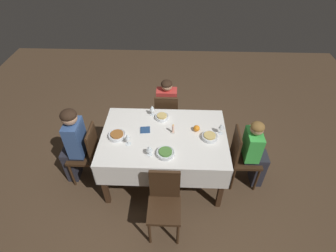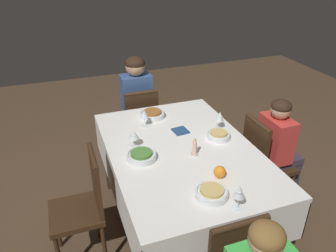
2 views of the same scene
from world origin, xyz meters
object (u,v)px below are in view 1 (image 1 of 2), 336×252
at_px(chair_north, 166,115).
at_px(person_child_red, 167,105).
at_px(person_adult_denim, 73,142).
at_px(wine_glass_west, 127,137).
at_px(wine_glass_north, 152,108).
at_px(dining_table, 164,141).
at_px(wine_glass_east, 222,126).
at_px(wine_glass_south, 149,149).
at_px(chair_west, 87,152).
at_px(bowl_east, 210,137).
at_px(bowl_north, 162,117).
at_px(orange_fruit, 197,128).
at_px(chair_south, 164,202).
at_px(chair_east, 242,156).
at_px(bowl_west, 117,135).
at_px(napkin_red_folded, 145,130).
at_px(candle_centerpiece, 173,130).
at_px(person_child_green, 255,152).
at_px(bowl_south, 165,153).

distance_m(chair_north, person_child_red, 0.17).
height_order(chair_north, person_adult_denim, person_adult_denim).
relative_size(wine_glass_west, wine_glass_north, 0.97).
xyz_separation_m(dining_table, wine_glass_east, (0.70, 0.06, 0.21)).
height_order(dining_table, wine_glass_west, wine_glass_west).
relative_size(wine_glass_west, wine_glass_east, 0.94).
xyz_separation_m(chair_north, wine_glass_south, (-0.14, -1.07, 0.37)).
xyz_separation_m(chair_west, wine_glass_south, (0.85, -0.27, 0.37)).
bearing_deg(chair_north, wine_glass_east, 135.59).
height_order(person_child_red, bowl_east, person_child_red).
bearing_deg(wine_glass_south, wine_glass_east, 24.38).
distance_m(wine_glass_west, bowl_north, 0.62).
bearing_deg(wine_glass_west, orange_fruit, 17.86).
bearing_deg(wine_glass_west, chair_south, -52.21).
relative_size(chair_west, orange_fruit, 11.18).
height_order(wine_glass_west, bowl_north, wine_glass_west).
bearing_deg(wine_glass_east, wine_glass_north, 158.94).
distance_m(chair_east, person_adult_denim, 2.15).
distance_m(wine_glass_north, orange_fruit, 0.65).
height_order(bowl_west, orange_fruit, orange_fruit).
height_order(chair_south, bowl_east, chair_south).
distance_m(wine_glass_west, napkin_red_folded, 0.32).
bearing_deg(wine_glass_east, chair_west, -176.03).
distance_m(chair_north, person_adult_denim, 1.41).
bearing_deg(candle_centerpiece, person_child_green, -5.36).
bearing_deg(wine_glass_west, napkin_red_folded, 54.58).
bearing_deg(wine_glass_east, wine_glass_west, -168.64).
relative_size(chair_east, candle_centerpiece, 6.28).
relative_size(bowl_south, wine_glass_south, 1.61).
xyz_separation_m(chair_south, napkin_red_folded, (-0.28, 0.84, 0.29)).
height_order(bowl_west, bowl_north, same).
bearing_deg(bowl_north, dining_table, -82.78).
distance_m(wine_glass_west, wine_glass_east, 1.14).
height_order(chair_west, wine_glass_east, wine_glass_east).
relative_size(dining_table, person_child_red, 1.49).
relative_size(chair_west, wine_glass_east, 5.52).
bearing_deg(wine_glass_north, wine_glass_south, -87.87).
bearing_deg(napkin_red_folded, chair_north, 70.38).
bearing_deg(wine_glass_west, bowl_north, 52.54).
bearing_deg(person_child_red, dining_table, 90.16).
height_order(wine_glass_north, orange_fruit, wine_glass_north).
distance_m(chair_north, wine_glass_east, 1.06).
height_order(person_adult_denim, wine_glass_east, person_adult_denim).
xyz_separation_m(chair_north, wine_glass_north, (-0.17, -0.35, 0.39)).
height_order(dining_table, chair_east, chair_east).
height_order(chair_south, bowl_west, chair_south).
height_order(chair_east, bowl_south, chair_east).
xyz_separation_m(person_child_red, bowl_north, (-0.04, -0.58, 0.23)).
bearing_deg(bowl_south, chair_west, 165.87).
bearing_deg(wine_glass_south, bowl_west, 146.92).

